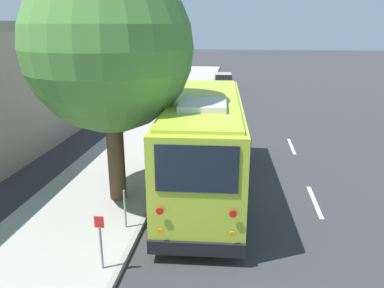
# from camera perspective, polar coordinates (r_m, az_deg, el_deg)

# --- Properties ---
(ground_plane) EXTENTS (160.00, 160.00, 0.00)m
(ground_plane) POSITION_cam_1_polar(r_m,az_deg,el_deg) (13.48, 3.47, -6.99)
(ground_plane) COLOR #333335
(sidewalk_slab) EXTENTS (80.00, 3.99, 0.15)m
(sidewalk_slab) POSITION_cam_1_polar(r_m,az_deg,el_deg) (14.23, -12.93, -5.72)
(sidewalk_slab) COLOR #A3A099
(sidewalk_slab) RESTS_ON ground
(curb_strip) EXTENTS (80.00, 0.14, 0.15)m
(curb_strip) POSITION_cam_1_polar(r_m,az_deg,el_deg) (13.68, -4.72, -6.27)
(curb_strip) COLOR gray
(curb_strip) RESTS_ON ground
(shuttle_bus) EXTENTS (8.92, 2.99, 3.50)m
(shuttle_bus) POSITION_cam_1_polar(r_m,az_deg,el_deg) (12.72, 1.95, 0.60)
(shuttle_bus) COLOR #ADC633
(shuttle_bus) RESTS_ON ground
(parked_sedan_maroon) EXTENTS (4.74, 1.85, 1.26)m
(parked_sedan_maroon) POSITION_cam_1_polar(r_m,az_deg,el_deg) (22.80, 2.86, 4.91)
(parked_sedan_maroon) COLOR maroon
(parked_sedan_maroon) RESTS_ON ground
(parked_sedan_silver) EXTENTS (4.51, 1.80, 1.31)m
(parked_sedan_silver) POSITION_cam_1_polar(r_m,az_deg,el_deg) (29.85, 3.85, 7.99)
(parked_sedan_silver) COLOR #A8AAAF
(parked_sedan_silver) RESTS_ON ground
(parked_sedan_tan) EXTENTS (4.55, 2.00, 1.33)m
(parked_sedan_tan) POSITION_cam_1_polar(r_m,az_deg,el_deg) (35.50, 4.78, 9.55)
(parked_sedan_tan) COLOR tan
(parked_sedan_tan) RESTS_ON ground
(street_tree) EXTENTS (5.03, 5.03, 8.11)m
(street_tree) POSITION_cam_1_polar(r_m,az_deg,el_deg) (11.70, -12.44, 15.85)
(street_tree) COLOR brown
(street_tree) RESTS_ON sidewalk_slab
(sign_post_near) EXTENTS (0.06, 0.22, 1.36)m
(sign_post_near) POSITION_cam_1_polar(r_m,az_deg,el_deg) (9.14, -13.74, -14.29)
(sign_post_near) COLOR gray
(sign_post_near) RESTS_ON sidewalk_slab
(sign_post_far) EXTENTS (0.06, 0.06, 1.14)m
(sign_post_far) POSITION_cam_1_polar(r_m,az_deg,el_deg) (10.75, -10.18, -9.71)
(sign_post_far) COLOR gray
(sign_post_far) RESTS_ON sidewalk_slab
(lane_stripe_mid) EXTENTS (2.40, 0.14, 0.01)m
(lane_stripe_mid) POSITION_cam_1_polar(r_m,az_deg,el_deg) (13.26, 18.18, -8.31)
(lane_stripe_mid) COLOR silver
(lane_stripe_mid) RESTS_ON ground
(lane_stripe_ahead) EXTENTS (2.40, 0.14, 0.01)m
(lane_stripe_ahead) POSITION_cam_1_polar(r_m,az_deg,el_deg) (18.78, 14.92, -0.32)
(lane_stripe_ahead) COLOR silver
(lane_stripe_ahead) RESTS_ON ground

